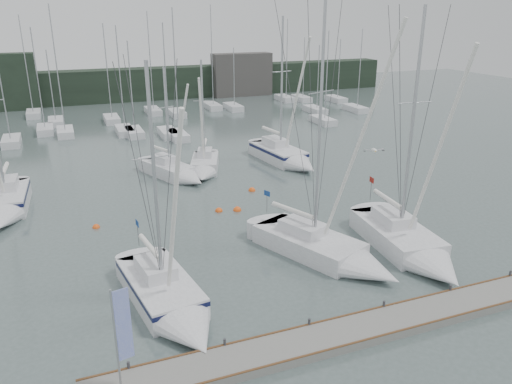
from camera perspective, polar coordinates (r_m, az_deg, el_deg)
ground at (r=27.43m, az=5.91°, el=-10.12°), size 160.00×160.00×0.00m
dock at (r=23.72m, az=11.61°, el=-15.22°), size 24.00×2.00×0.40m
far_treeline at (r=84.43m, az=-13.92°, el=11.84°), size 90.00×4.00×5.00m
far_building_right at (r=86.64m, az=-1.63°, el=13.27°), size 10.00×3.00×7.00m
mast_forest at (r=67.92m, az=-10.02°, el=8.50°), size 61.23×24.82×14.56m
sailboat_near_left at (r=24.69m, az=-9.60°, el=-12.50°), size 4.00×9.28×12.73m
sailboat_near_center at (r=29.21m, az=9.19°, el=-7.08°), size 6.48×9.90×16.39m
sailboat_near_right at (r=30.79m, az=17.61°, el=-6.26°), size 3.95×9.99×15.11m
sailboat_mid_a at (r=39.72m, az=-26.73°, el=-1.40°), size 3.09×8.20×13.32m
sailboat_mid_b at (r=43.59m, az=-9.03°, el=2.15°), size 4.98×7.77×10.14m
sailboat_mid_c at (r=44.65m, az=-5.94°, el=2.77°), size 4.34×6.96×10.54m
sailboat_mid_d at (r=47.30m, az=3.59°, el=3.97°), size 4.12×9.52×14.21m
buoy_a at (r=36.35m, az=-4.27°, el=-2.20°), size 0.54×0.54×0.54m
buoy_b at (r=40.35m, az=-0.48°, el=0.15°), size 0.56×0.56×0.56m
buoy_c at (r=35.26m, az=-17.80°, el=-3.90°), size 0.50×0.50×0.50m
dock_banner at (r=19.08m, az=-15.19°, el=-15.11°), size 0.65×0.20×4.35m
seagull at (r=26.85m, az=13.34°, el=4.67°), size 1.02×0.49×0.20m
buoy_d at (r=36.41m, az=-2.16°, el=-2.12°), size 0.60×0.60×0.60m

